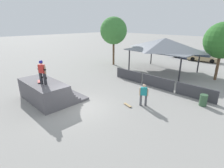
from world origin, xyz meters
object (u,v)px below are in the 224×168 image
Objects in this scene: bystander_walking at (144,94)px; skateboard_on_ground at (128,105)px; trash_bin at (203,100)px; tree_far_back at (223,41)px; parked_car_tan at (203,58)px; parked_car_blue at (185,55)px; skater_on_deck at (42,71)px; tree_beside_pavilion at (114,31)px; skateboard_on_deck at (39,81)px.

skateboard_on_ground is at bearing 18.83° from bystander_walking.
trash_bin is (3.09, 3.06, -0.50)m from bystander_walking.
parked_car_tan is (-4.26, 8.94, -3.46)m from tree_far_back.
parked_car_blue is (-8.66, 16.88, 0.18)m from trash_bin.
tree_far_back is (7.16, 15.39, 1.52)m from skater_on_deck.
tree_beside_pavilion reaches higher than trash_bin.
trash_bin is (3.83, 3.90, 0.37)m from skateboard_on_ground.
parked_car_tan reaches higher than trash_bin.
trash_bin is at bearing -77.80° from parked_car_tan.
trash_bin is at bearing -54.95° from parked_car_blue.
bystander_walking is 0.25× the size of tree_beside_pavilion.
tree_far_back is at bearing -43.99° from parked_car_blue.
parked_car_tan is (3.53, 24.40, -1.00)m from skateboard_on_deck.
tree_far_back is 1.26× the size of parked_car_tan.
skater_on_deck is 0.38× the size of parked_car_tan.
parked_car_blue is at bearing 117.15° from trash_bin.
skateboard_on_deck is (-0.63, -0.06, -0.94)m from skater_on_deck.
bystander_walking is at bearing -135.30° from trash_bin.
skateboard_on_deck is at bearing 164.13° from skater_on_deck.
skateboard_on_ground is 0.18× the size of parked_car_tan.
tree_far_back is 12.43m from parked_car_blue.
tree_far_back is at bearing -70.99° from parked_car_tan.
tree_beside_pavilion reaches higher than bystander_walking.
parked_car_blue is at bearing 128.11° from tree_far_back.
parked_car_tan is at bearing -0.35° from parked_car_blue.
skater_on_deck reaches higher than parked_car_blue.
parked_car_tan is (3.10, -0.45, 0.00)m from parked_car_blue.
parked_car_blue is at bearing 117.20° from skateboard_on_ground.
skateboard_on_deck is at bearing -116.74° from tree_far_back.
tree_far_back is (2.54, 11.39, 4.00)m from skateboard_on_ground.
skateboard_on_deck is at bearing -138.74° from trash_bin.
tree_far_back is (12.66, 2.57, -0.64)m from tree_beside_pavilion.
bystander_walking is at bearing -36.32° from tree_beside_pavilion.
tree_far_back is at bearing 91.55° from skateboard_on_ground.
tree_far_back is 1.33× the size of parked_car_blue.
tree_far_back is (7.79, 15.46, 2.46)m from skateboard_on_deck.
bystander_walking is at bearing 62.74° from skateboard_on_ground.
trash_bin is 0.19× the size of parked_car_blue.
parked_car_tan is (-2.46, 19.49, -0.32)m from bystander_walking.
trash_bin is at bearing 64.33° from skateboard_on_deck.
parked_car_tan is at bearing 61.46° from skater_on_deck.
tree_far_back is (1.80, 10.55, 3.14)m from bystander_walking.
bystander_walking is 11.15m from tree_far_back.
skateboard_on_ground is 21.34m from parked_car_blue.
tree_far_back is 8.43m from trash_bin.
parked_car_tan is (-5.55, 16.43, 0.18)m from trash_bin.
tree_beside_pavilion is 15.40m from trash_bin.
skateboard_on_deck is 0.18× the size of parked_car_blue.
tree_far_back is at bearing 86.32° from skateboard_on_deck.
skater_on_deck is 17.05m from tree_far_back.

